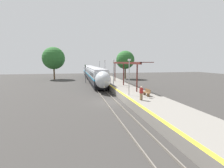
{
  "coord_description": "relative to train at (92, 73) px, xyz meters",
  "views": [
    {
      "loc": [
        -4.46,
        -22.42,
        5.33
      ],
      "look_at": [
        0.55,
        1.85,
        2.19
      ],
      "focal_mm": 28.0,
      "sensor_mm": 36.0,
      "label": 1
    }
  ],
  "objects": [
    {
      "name": "lamppost_mid",
      "position": [
        2.36,
        -17.56,
        1.46
      ],
      "size": [
        0.36,
        0.2,
        4.75
      ],
      "color": "#9E9EA3",
      "rests_on": "platform_right"
    },
    {
      "name": "lamppost_farthest",
      "position": [
        2.36,
        1.85,
        1.46
      ],
      "size": [
        0.36,
        0.2,
        4.75
      ],
      "color": "#9E9EA3",
      "rests_on": "platform_right"
    },
    {
      "name": "background_tree_left",
      "position": [
        -11.05,
        6.96,
        4.18
      ],
      "size": [
        6.78,
        6.78,
        9.84
      ],
      "color": "brown",
      "rests_on": "ground_plane"
    },
    {
      "name": "lamppost_near",
      "position": [
        2.36,
        -27.26,
        1.46
      ],
      "size": [
        0.36,
        0.2,
        4.75
      ],
      "color": "#9E9EA3",
      "rests_on": "platform_right"
    },
    {
      "name": "station_canopy",
      "position": [
        4.83,
        -17.68,
        2.78
      ],
      "size": [
        2.02,
        17.74,
        4.36
      ],
      "color": "#511E19",
      "rests_on": "platform_right"
    },
    {
      "name": "railway_signal",
      "position": [
        -2.14,
        -4.5,
        0.55
      ],
      "size": [
        0.28,
        0.28,
        4.62
      ],
      "color": "#59595E",
      "rests_on": "ground_plane"
    },
    {
      "name": "platform_right",
      "position": [
        3.97,
        -26.75,
        -1.77
      ],
      "size": [
        4.8,
        64.0,
        0.98
      ],
      "color": "gray",
      "rests_on": "ground_plane"
    },
    {
      "name": "rail_left",
      "position": [
        -0.72,
        -26.75,
        -2.18
      ],
      "size": [
        0.08,
        90.0,
        0.15
      ],
      "primitive_type": "cube",
      "color": "slate",
      "rests_on": "ground_plane"
    },
    {
      "name": "ground_plane",
      "position": [
        0.0,
        -26.75,
        -2.26
      ],
      "size": [
        120.0,
        120.0,
        0.0
      ],
      "primitive_type": "plane",
      "color": "#383533"
    },
    {
      "name": "platform_bench",
      "position": [
        4.5,
        -28.24,
        -0.82
      ],
      "size": [
        0.44,
        1.63,
        0.89
      ],
      "color": "brown",
      "rests_on": "platform_right"
    },
    {
      "name": "lamppost_far",
      "position": [
        2.36,
        -7.85,
        1.46
      ],
      "size": [
        0.36,
        0.2,
        4.75
      ],
      "color": "#9E9EA3",
      "rests_on": "platform_right"
    },
    {
      "name": "train",
      "position": [
        0.0,
        0.0,
        0.0
      ],
      "size": [
        2.83,
        43.68,
        3.94
      ],
      "color": "black",
      "rests_on": "ground_plane"
    },
    {
      "name": "rail_right",
      "position": [
        0.72,
        -26.75,
        -2.18
      ],
      "size": [
        0.08,
        90.0,
        0.15
      ],
      "primitive_type": "cube",
      "color": "slate",
      "rests_on": "ground_plane"
    },
    {
      "name": "background_tree_right",
      "position": [
        10.78,
        4.03,
        3.67
      ],
      "size": [
        5.73,
        5.73,
        8.81
      ],
      "color": "brown",
      "rests_on": "ground_plane"
    },
    {
      "name": "person_waiting",
      "position": [
        2.8,
        -30.59,
        -0.45
      ],
      "size": [
        0.36,
        0.22,
        1.62
      ],
      "color": "#7F6647",
      "rests_on": "platform_right"
    }
  ]
}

